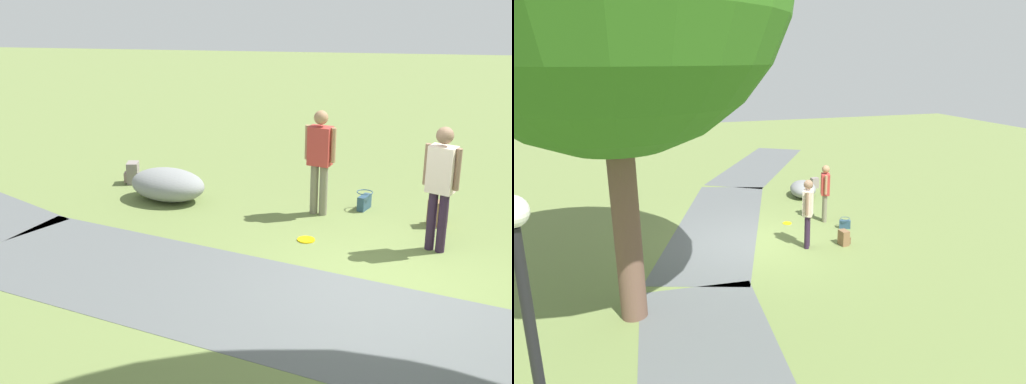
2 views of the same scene
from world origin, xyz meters
The scene contains 11 objects.
ground_plane centered at (0.00, 0.00, 0.00)m, with size 48.00×48.00×0.00m, color olive.
footpath_segment_mid centered at (1.77, 0.52, 0.00)m, with size 8.32×4.79×0.01m.
footpath_segment_far centered at (8.94, -2.90, 0.00)m, with size 8.02×6.22×0.01m.
lamp_post centered at (-6.97, 3.97, 2.25)m, with size 0.28×0.28×3.65m.
lawn_boulder centered at (3.60, -2.88, 0.28)m, with size 1.57×1.27×0.55m.
woman_with_handbag centered at (0.99, -2.53, 1.00)m, with size 0.50×0.35×1.72m.
man_near_boulder centered at (-0.72, -1.28, 1.06)m, with size 0.46×0.39×1.80m.
handbag_on_grass centered at (0.24, -2.84, 0.14)m, with size 0.36×0.36×0.31m.
backpack_by_boulder centered at (4.50, -3.71, 0.19)m, with size 0.29×0.31×0.40m.
spare_backpack_on_lawn centered at (-0.87, -2.26, 0.19)m, with size 0.30×0.29×0.40m.
frisbee_on_grass centered at (1.12, -1.39, 0.01)m, with size 0.26×0.26×0.02m.
Camera 2 is at (-11.02, 3.05, 4.71)m, focal length 32.45 mm.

